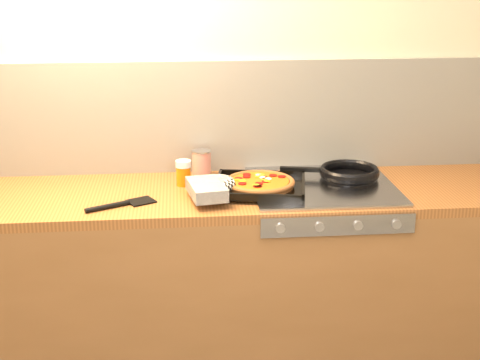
{
  "coord_description": "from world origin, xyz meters",
  "views": [
    {
      "loc": [
        -0.15,
        -1.53,
        1.79
      ],
      "look_at": [
        0.1,
        1.08,
        0.95
      ],
      "focal_mm": 50.0,
      "sensor_mm": 36.0,
      "label": 1
    }
  ],
  "objects": [
    {
      "name": "room_shell",
      "position": [
        0.0,
        1.39,
        1.15
      ],
      "size": [
        3.2,
        3.2,
        3.2
      ],
      "color": "white",
      "rests_on": "ground"
    },
    {
      "name": "counter_run",
      "position": [
        0.0,
        1.1,
        0.45
      ],
      "size": [
        3.2,
        0.62,
        0.9
      ],
      "color": "brown",
      "rests_on": "ground"
    },
    {
      "name": "stovetop",
      "position": [
        0.45,
        1.1,
        0.91
      ],
      "size": [
        0.6,
        0.56,
        0.02
      ],
      "primitive_type": "cube",
      "color": "#A1A2A7",
      "rests_on": "counter_run"
    },
    {
      "name": "pizza_on_tray",
      "position": [
        0.12,
        1.04,
        0.94
      ],
      "size": [
        0.52,
        0.41,
        0.06
      ],
      "color": "black",
      "rests_on": "stovetop"
    },
    {
      "name": "frying_pan",
      "position": [
        0.58,
        1.17,
        0.94
      ],
      "size": [
        0.45,
        0.31,
        0.04
      ],
      "color": "black",
      "rests_on": "stovetop"
    },
    {
      "name": "tomato_can",
      "position": [
        -0.05,
        1.3,
        0.96
      ],
      "size": [
        0.1,
        0.1,
        0.12
      ],
      "color": "maroon",
      "rests_on": "counter_run"
    },
    {
      "name": "juice_glass",
      "position": [
        -0.13,
        1.19,
        0.96
      ],
      "size": [
        0.07,
        0.07,
        0.11
      ],
      "color": "#CC650C",
      "rests_on": "counter_run"
    },
    {
      "name": "wooden_spoon",
      "position": [
        0.23,
        1.28,
        0.91
      ],
      "size": [
        0.29,
        0.12,
        0.02
      ],
      "color": "#A06944",
      "rests_on": "counter_run"
    },
    {
      "name": "black_spatula",
      "position": [
        -0.38,
        0.95,
        0.91
      ],
      "size": [
        0.27,
        0.18,
        0.02
      ],
      "color": "black",
      "rests_on": "counter_run"
    }
  ]
}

